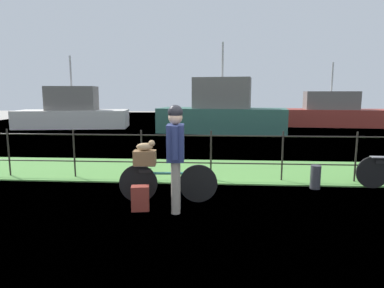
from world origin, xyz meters
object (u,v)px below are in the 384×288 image
(moored_boat_far, at_px, (330,113))
(backpack_on_paving, at_px, (140,198))
(terrier_dog, at_px, (146,146))
(cyclist_person, at_px, (176,149))
(moored_boat_mid, at_px, (222,113))
(moored_boat_near, at_px, (73,113))
(mooring_bollard, at_px, (315,177))
(bicycle_main, at_px, (167,182))
(wooden_crate, at_px, (145,158))

(moored_boat_far, bearing_deg, backpack_on_paving, -118.30)
(terrier_dog, height_order, moored_boat_far, moored_boat_far)
(cyclist_person, relative_size, moored_boat_mid, 0.27)
(cyclist_person, xyz_separation_m, backpack_on_paving, (-0.57, -0.00, -0.80))
(backpack_on_paving, relative_size, moored_boat_far, 0.06)
(moored_boat_near, bearing_deg, terrier_dog, -61.52)
(moored_boat_far, bearing_deg, cyclist_person, -116.50)
(backpack_on_paving, bearing_deg, terrier_dog, -102.98)
(cyclist_person, bearing_deg, mooring_bollard, 29.13)
(backpack_on_paving, height_order, moored_boat_mid, moored_boat_mid)
(bicycle_main, bearing_deg, backpack_on_paving, -130.22)
(terrier_dog, bearing_deg, moored_boat_mid, 81.79)
(wooden_crate, height_order, backpack_on_paving, wooden_crate)
(mooring_bollard, bearing_deg, moored_boat_far, 70.51)
(wooden_crate, bearing_deg, bicycle_main, 4.10)
(backpack_on_paving, relative_size, mooring_bollard, 0.86)
(terrier_dog, distance_m, moored_boat_near, 13.71)
(bicycle_main, xyz_separation_m, backpack_on_paving, (-0.37, -0.44, -0.15))
(backpack_on_paving, xyz_separation_m, moored_boat_mid, (1.50, 10.68, 0.74))
(mooring_bollard, distance_m, moored_boat_mid, 9.41)
(moored_boat_near, distance_m, moored_boat_far, 14.34)
(terrier_dog, bearing_deg, moored_boat_near, 118.48)
(moored_boat_near, bearing_deg, backpack_on_paving, -62.41)
(cyclist_person, bearing_deg, terrier_dog, 143.15)
(mooring_bollard, xyz_separation_m, moored_boat_near, (-9.66, 11.02, 0.57))
(bicycle_main, distance_m, backpack_on_paving, 0.59)
(backpack_on_paving, distance_m, mooring_bollard, 3.46)
(wooden_crate, xyz_separation_m, moored_boat_near, (-6.51, 12.05, 0.03))
(cyclist_person, relative_size, moored_boat_far, 0.26)
(terrier_dog, height_order, moored_boat_mid, moored_boat_mid)
(backpack_on_paving, distance_m, moored_boat_near, 14.08)
(terrier_dog, height_order, backpack_on_paving, terrier_dog)
(bicycle_main, xyz_separation_m, wooden_crate, (-0.37, -0.03, 0.43))
(mooring_bollard, xyz_separation_m, moored_boat_far, (4.56, 12.87, 0.49))
(bicycle_main, bearing_deg, cyclist_person, -65.34)
(terrier_dog, height_order, mooring_bollard, terrier_dog)
(backpack_on_paving, relative_size, moored_boat_mid, 0.06)
(wooden_crate, bearing_deg, backpack_on_paving, -89.70)
(cyclist_person, bearing_deg, bicycle_main, 114.66)
(wooden_crate, relative_size, moored_boat_near, 0.06)
(wooden_crate, xyz_separation_m, backpack_on_paving, (0.00, -0.41, -0.58))
(wooden_crate, height_order, cyclist_person, cyclist_person)
(bicycle_main, height_order, moored_boat_far, moored_boat_far)
(terrier_dog, distance_m, mooring_bollard, 3.37)
(wooden_crate, xyz_separation_m, moored_boat_far, (7.71, 13.90, -0.05))
(terrier_dog, distance_m, cyclist_person, 0.69)
(bicycle_main, bearing_deg, moored_boat_near, 119.79)
(terrier_dog, xyz_separation_m, mooring_bollard, (3.13, 1.03, -0.74))
(moored_boat_near, xyz_separation_m, moored_boat_mid, (8.02, -1.79, 0.13))
(bicycle_main, distance_m, moored_boat_mid, 10.32)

